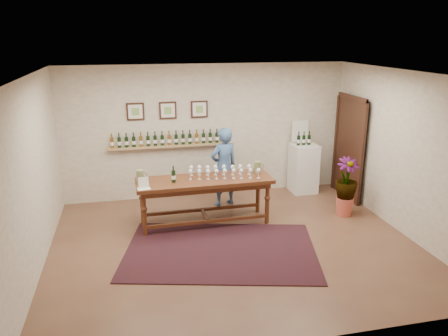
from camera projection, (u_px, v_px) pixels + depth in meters
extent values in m
plane|color=brown|center=(234.00, 244.00, 7.30)|extent=(6.00, 6.00, 0.00)
plane|color=beige|center=(206.00, 131.00, 9.22)|extent=(6.00, 0.00, 6.00)
plane|color=beige|center=(293.00, 231.00, 4.55)|extent=(6.00, 0.00, 6.00)
plane|color=beige|center=(32.00, 177.00, 6.26)|extent=(0.00, 5.00, 5.00)
plane|color=beige|center=(404.00, 154.00, 7.51)|extent=(0.00, 5.00, 5.00)
plane|color=beige|center=(236.00, 74.00, 6.47)|extent=(6.00, 6.00, 0.00)
cube|color=tan|center=(169.00, 146.00, 9.04)|extent=(2.50, 0.16, 0.04)
cube|color=black|center=(351.00, 149.00, 9.19)|extent=(0.10, 1.00, 2.10)
cube|color=black|center=(349.00, 149.00, 9.18)|extent=(0.04, 1.12, 2.22)
cube|color=black|center=(135.00, 112.00, 8.75)|extent=(0.35, 0.03, 0.35)
cube|color=silver|center=(135.00, 112.00, 8.73)|extent=(0.28, 0.01, 0.28)
cube|color=#7EA854|center=(135.00, 112.00, 8.73)|extent=(0.15, 0.00, 0.15)
cube|color=black|center=(168.00, 110.00, 8.89)|extent=(0.35, 0.03, 0.35)
cube|color=silver|center=(168.00, 110.00, 8.87)|extent=(0.28, 0.01, 0.28)
cube|color=#7EA854|center=(168.00, 111.00, 8.86)|extent=(0.15, 0.00, 0.15)
cube|color=black|center=(199.00, 109.00, 9.02)|extent=(0.35, 0.03, 0.35)
cube|color=silver|center=(199.00, 109.00, 9.00)|extent=(0.28, 0.01, 0.28)
cube|color=#7EA854|center=(199.00, 109.00, 9.00)|extent=(0.15, 0.00, 0.15)
cube|color=#4E190E|center=(221.00, 250.00, 7.08)|extent=(3.46, 2.71, 0.02)
cube|color=#472811|center=(204.00, 181.00, 7.88)|extent=(2.46, 0.82, 0.07)
cube|color=#472811|center=(204.00, 185.00, 7.90)|extent=(2.33, 0.69, 0.11)
cylinder|color=#472811|center=(144.00, 214.00, 7.50)|extent=(0.08, 0.08, 0.80)
cylinder|color=#472811|center=(267.00, 203.00, 8.00)|extent=(0.08, 0.08, 0.80)
cylinder|color=#472811|center=(142.00, 203.00, 8.01)|extent=(0.08, 0.08, 0.80)
cylinder|color=#472811|center=(258.00, 193.00, 8.52)|extent=(0.08, 0.08, 0.80)
cube|color=#472811|center=(208.00, 221.00, 7.82)|extent=(2.23, 0.10, 0.06)
cube|color=#472811|center=(202.00, 210.00, 8.34)|extent=(2.23, 0.10, 0.06)
cube|color=#472811|center=(205.00, 215.00, 8.08)|extent=(0.07, 0.56, 0.06)
cube|color=silver|center=(143.00, 183.00, 7.36)|extent=(0.24, 0.19, 0.20)
cube|color=white|center=(303.00, 168.00, 9.61)|extent=(0.54, 0.54, 1.07)
cube|color=silver|center=(300.00, 131.00, 9.54)|extent=(0.38, 0.02, 0.52)
cone|color=#C75442|center=(344.00, 206.00, 8.44)|extent=(0.34, 0.34, 0.36)
imported|color=#1D3817|center=(346.00, 182.00, 8.29)|extent=(0.54, 0.54, 0.63)
imported|color=#3B5D8D|center=(224.00, 167.00, 8.77)|extent=(0.68, 0.54, 1.62)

